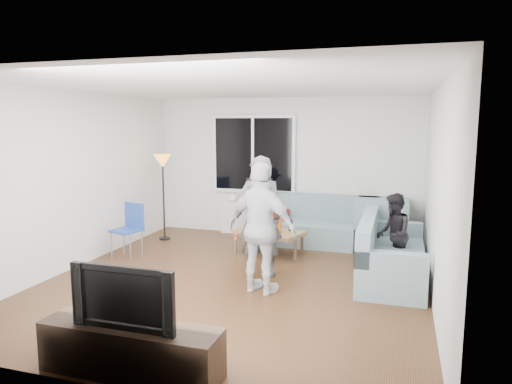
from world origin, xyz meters
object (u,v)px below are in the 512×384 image
(coffee_table, at_px, (269,242))
(floor_lamp, at_px, (164,198))
(spectator_right, at_px, (393,234))
(side_chair, at_px, (126,231))
(sofa_right_section, at_px, (393,249))
(player_right, at_px, (262,229))
(television, at_px, (129,295))
(tv_console, at_px, (131,350))
(player_left, at_px, (260,216))
(spectator_back, at_px, (259,205))
(sofa_back_section, at_px, (312,220))

(coffee_table, bearing_deg, floor_lamp, 169.59)
(spectator_right, bearing_deg, side_chair, -91.59)
(coffee_table, relative_size, floor_lamp, 0.71)
(sofa_right_section, xyz_separation_m, player_right, (-1.57, -1.05, 0.41))
(player_right, bearing_deg, television, 94.00)
(spectator_right, height_order, tv_console, spectator_right)
(tv_console, bearing_deg, player_right, 76.99)
(side_chair, height_order, player_right, player_right)
(coffee_table, relative_size, player_left, 0.65)
(player_left, xyz_separation_m, player_right, (0.22, -0.65, -0.02))
(sofa_right_section, distance_m, coffee_table, 2.07)
(floor_lamp, height_order, tv_console, floor_lamp)
(tv_console, bearing_deg, player_left, 84.12)
(spectator_right, xyz_separation_m, television, (-2.07, -3.46, 0.13))
(spectator_right, height_order, spectator_back, spectator_back)
(sofa_right_section, relative_size, player_right, 1.20)
(spectator_right, height_order, television, spectator_right)
(side_chair, distance_m, player_right, 2.68)
(player_right, bearing_deg, sofa_right_section, -129.17)
(coffee_table, bearing_deg, side_chair, -158.07)
(spectator_right, bearing_deg, tv_console, -38.13)
(spectator_back, distance_m, tv_console, 4.83)
(sofa_back_section, xyz_separation_m, player_right, (-0.16, -2.57, 0.41))
(sofa_back_section, relative_size, floor_lamp, 1.47)
(player_right, distance_m, television, 2.26)
(tv_console, bearing_deg, spectator_right, 59.02)
(side_chair, xyz_separation_m, spectator_right, (4.07, 0.40, 0.15))
(sofa_back_section, height_order, spectator_right, spectator_right)
(spectator_back, bearing_deg, coffee_table, -82.29)
(player_left, distance_m, spectator_back, 2.05)
(sofa_back_section, xyz_separation_m, spectator_back, (-0.98, 0.03, 0.22))
(coffee_table, xyz_separation_m, player_left, (0.17, -1.06, 0.65))
(sofa_back_section, bearing_deg, television, -97.96)
(floor_lamp, relative_size, player_right, 0.94)
(coffee_table, height_order, player_left, player_left)
(player_right, height_order, tv_console, player_right)
(floor_lamp, height_order, player_left, player_left)
(player_left, bearing_deg, spectator_back, -86.89)
(side_chair, distance_m, tv_console, 3.66)
(player_right, bearing_deg, spectator_right, -124.33)
(side_chair, relative_size, tv_console, 0.54)
(coffee_table, height_order, floor_lamp, floor_lamp)
(side_chair, bearing_deg, sofa_back_section, 47.69)
(player_right, height_order, television, player_right)
(coffee_table, xyz_separation_m, spectator_back, (-0.43, 0.89, 0.44))
(sofa_right_section, distance_m, television, 3.87)
(sofa_right_section, relative_size, spectator_back, 1.56)
(sofa_right_section, height_order, side_chair, side_chair)
(spectator_right, bearing_deg, coffee_table, -110.32)
(coffee_table, xyz_separation_m, spectator_right, (1.95, -0.46, 0.38))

